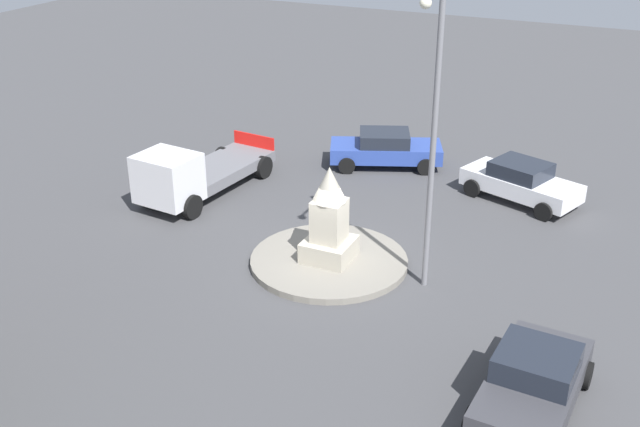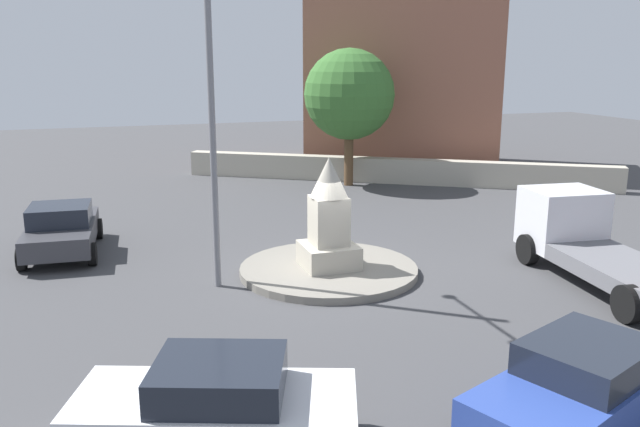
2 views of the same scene
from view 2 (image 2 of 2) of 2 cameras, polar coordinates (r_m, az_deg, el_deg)
The scene contains 11 objects.
ground_plane at distance 17.51m, azimuth 0.75°, elevation -5.21°, with size 80.00×80.00×0.00m, color #424244.
traffic_island at distance 17.47m, azimuth 0.76°, elevation -4.91°, with size 4.71×4.71×0.20m, color gray.
monument at distance 17.09m, azimuth 0.77°, elevation -0.59°, with size 1.40×1.40×2.92m.
streetlamp at distance 15.80m, azimuth -9.52°, elevation 11.71°, with size 3.02×0.28×8.74m.
car_dark_grey_approaching at distance 20.43m, azimuth -21.53°, elevation -1.27°, with size 4.11×2.24×1.46m.
car_white_near_island at distance 9.96m, azimuth -8.99°, elevation -16.14°, with size 2.97×4.40×1.43m.
car_blue_waiting at distance 11.19m, azimuth 21.97°, elevation -13.54°, with size 3.21×4.62×1.41m.
truck_white_far_side at distance 18.42m, azimuth 22.23°, elevation -2.17°, with size 5.99×2.74×2.07m.
stone_boundary_wall at distance 29.86m, azimuth 6.41°, elevation 3.72°, with size 19.45×0.70×1.11m, color #B2AA99.
corner_building at distance 34.44m, azimuth 7.70°, elevation 11.66°, with size 9.24×7.09×9.07m, color #935B47.
tree_near_wall at distance 28.78m, azimuth 2.57°, elevation 10.27°, with size 3.92×3.92×5.95m.
Camera 2 is at (15.64, -5.46, 5.66)m, focal length 36.83 mm.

